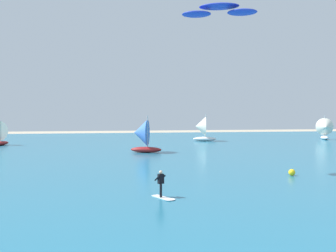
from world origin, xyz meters
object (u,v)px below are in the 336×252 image
object	(u,v)px
kite	(219,11)
marker_buoy	(292,172)
sailboat_trailing	(2,133)
sailboat_far_left	(325,129)
sailboat_center_horizon	(142,136)
sailboat_mid_right	(201,129)
kitesurfer	(163,188)

from	to	relation	value
kite	marker_buoy	bearing A→B (deg)	-19.16
sailboat_trailing	sailboat_far_left	size ratio (longest dim) A/B	0.94
sailboat_center_horizon	sailboat_mid_right	world-z (taller)	sailboat_mid_right
sailboat_trailing	marker_buoy	xyz separation A→B (m)	(30.95, -35.93, -1.69)
sailboat_far_left	marker_buoy	distance (m)	47.21
kite	sailboat_mid_right	world-z (taller)	kite
sailboat_mid_right	kite	bearing A→B (deg)	-101.79
kite	marker_buoy	distance (m)	14.76
sailboat_mid_right	marker_buoy	world-z (taller)	sailboat_mid_right
kitesurfer	sailboat_mid_right	bearing A→B (deg)	73.26
marker_buoy	sailboat_trailing	bearing A→B (deg)	130.74
sailboat_mid_right	sailboat_trailing	xyz separation A→B (m)	(-33.13, -3.67, -0.28)
kite	sailboat_far_left	bearing A→B (deg)	49.60
sailboat_far_left	kitesurfer	bearing A→B (deg)	-129.41
kite	sailboat_mid_right	size ratio (longest dim) A/B	1.34
kitesurfer	sailboat_mid_right	size ratio (longest dim) A/B	0.41
sailboat_mid_right	sailboat_far_left	distance (m)	23.91
kite	sailboat_mid_right	distance (m)	40.13
sailboat_trailing	kite	bearing A→B (deg)	-53.35
kitesurfer	marker_buoy	size ratio (longest dim) A/B	3.58
sailboat_trailing	marker_buoy	size ratio (longest dim) A/B	7.71
kite	sailboat_center_horizon	bearing A→B (deg)	103.85
kite	sailboat_mid_right	xyz separation A→B (m)	(7.86, 37.63, -11.51)
kite	sailboat_far_left	world-z (taller)	kite
sailboat_center_horizon	sailboat_far_left	xyz separation A→B (m)	(36.45, 18.32, -0.09)
kite	sailboat_far_left	distance (m)	50.38
kite	sailboat_center_horizon	size ratio (longest dim) A/B	1.38
sailboat_mid_right	kitesurfer	bearing A→B (deg)	-106.74
sailboat_mid_right	sailboat_center_horizon	bearing A→B (deg)	-123.95
sailboat_center_horizon	sailboat_far_left	bearing A→B (deg)	26.69
kitesurfer	sailboat_mid_right	xyz separation A→B (m)	(13.95, 46.39, 1.65)
sailboat_center_horizon	marker_buoy	world-z (taller)	sailboat_center_horizon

